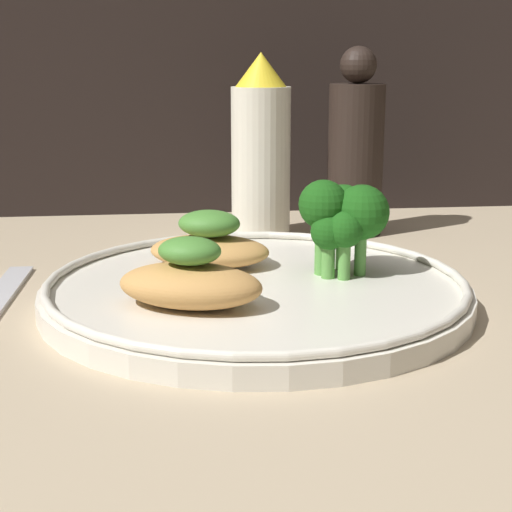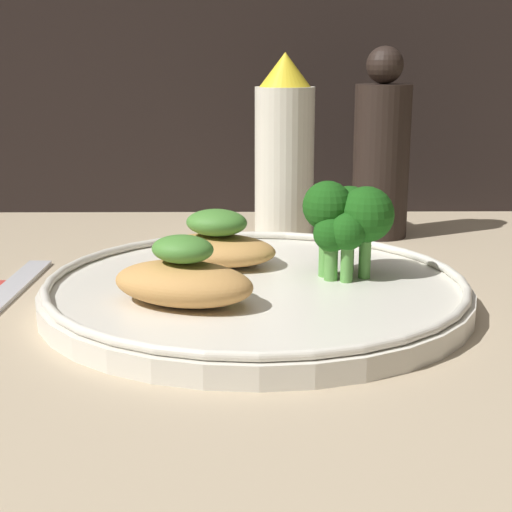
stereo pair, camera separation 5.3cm
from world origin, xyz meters
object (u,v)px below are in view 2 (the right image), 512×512
broccoli_bunch (347,218)px  sauce_bottle (284,151)px  pepper_grinder (381,153)px  plate (256,290)px

broccoli_bunch → sauce_bottle: bearing=100.5°
sauce_bottle → pepper_grinder: pepper_grinder is taller
plate → pepper_grinder: bearing=60.7°
plate → sauce_bottle: sauce_bottle is taller
plate → sauce_bottle: 22.28cm
broccoli_bunch → plate: bearing=-162.2°
broccoli_bunch → pepper_grinder: bearing=74.0°
broccoli_bunch → sauce_bottle: size_ratio=0.40×
plate → pepper_grinder: (11.77, 20.94, 6.80)cm
broccoli_bunch → sauce_bottle: (-3.50, 18.90, 2.44)cm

